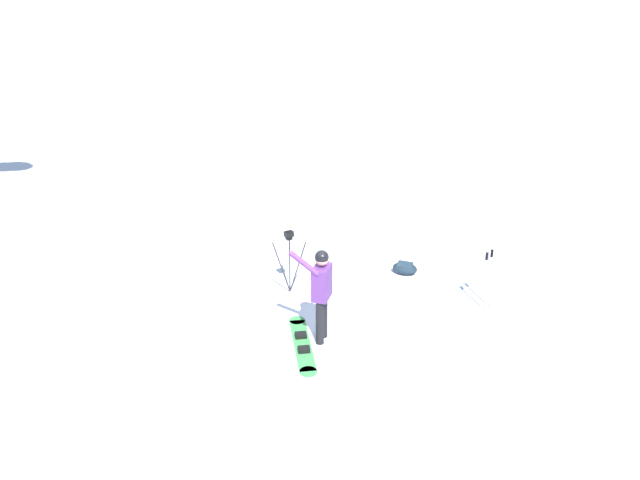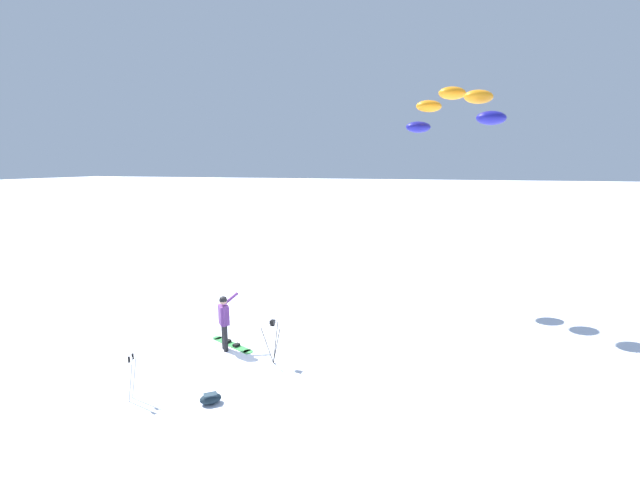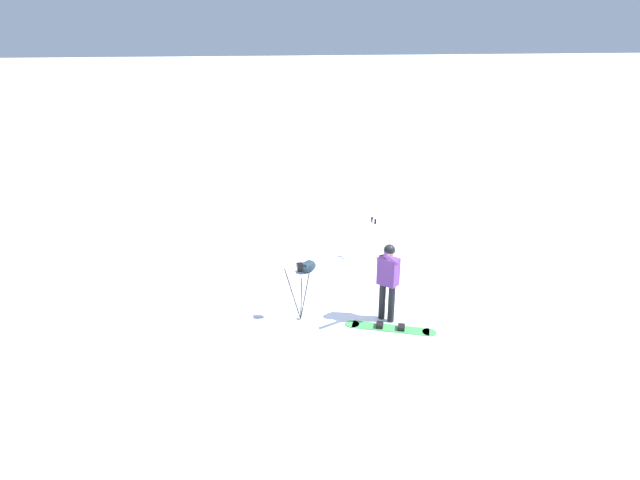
% 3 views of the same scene
% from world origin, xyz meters
% --- Properties ---
extents(ground_plane, '(300.00, 300.00, 0.00)m').
position_xyz_m(ground_plane, '(0.00, 0.00, 0.00)').
color(ground_plane, white).
extents(snowboarder, '(0.53, 0.74, 1.73)m').
position_xyz_m(snowboarder, '(-0.13, 0.04, 1.04)').
color(snowboarder, black).
rests_on(snowboarder, ground_plane).
extents(snowboard, '(1.72, 0.93, 0.10)m').
position_xyz_m(snowboard, '(-0.11, 0.41, 0.02)').
color(snowboard, '#3F994C').
rests_on(snowboard, ground_plane).
extents(traction_kite, '(3.80, 4.14, 1.48)m').
position_xyz_m(traction_kite, '(6.15, 5.74, 7.57)').
color(traction_kite, navy).
extents(gear_bag_large, '(0.60, 0.57, 0.24)m').
position_xyz_m(gear_bag_large, '(1.00, -2.71, 0.13)').
color(gear_bag_large, '#192833').
rests_on(gear_bag_large, ground_plane).
extents(camera_tripod, '(0.59, 0.58, 1.29)m').
position_xyz_m(camera_tripod, '(1.62, -0.36, 0.92)').
color(camera_tripod, '#262628').
rests_on(camera_tripod, ground_plane).
extents(ski_poles, '(0.24, 0.22, 1.15)m').
position_xyz_m(ski_poles, '(-0.84, -3.12, 0.77)').
color(ski_poles, gray).
rests_on(ski_poles, ground_plane).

